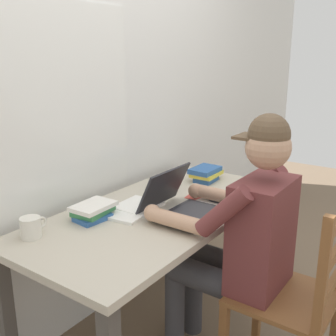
{
  "coord_description": "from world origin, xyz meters",
  "views": [
    {
      "loc": [
        -1.53,
        -1.14,
        1.49
      ],
      "look_at": [
        0.01,
        -0.05,
        0.95
      ],
      "focal_mm": 43.11,
      "sensor_mm": 36.0,
      "label": 1
    }
  ],
  "objects_px": {
    "coffee_mug_dark": "(167,182)",
    "book_stack_main": "(93,211)",
    "seated_person": "(240,235)",
    "book_stack_side": "(206,174)",
    "computer_mouse": "(217,200)",
    "landscape_photo_print": "(196,196)",
    "laptop": "(180,204)",
    "coffee_mug_white": "(31,227)",
    "desk": "(159,225)",
    "wooden_chair": "(297,299)"
  },
  "relations": [
    {
      "from": "seated_person",
      "to": "coffee_mug_dark",
      "type": "bearing_deg",
      "value": 68.87
    },
    {
      "from": "wooden_chair",
      "to": "desk",
      "type": "bearing_deg",
      "value": 92.17
    },
    {
      "from": "book_stack_main",
      "to": "landscape_photo_print",
      "type": "distance_m",
      "value": 0.6
    },
    {
      "from": "book_stack_main",
      "to": "desk",
      "type": "bearing_deg",
      "value": -31.99
    },
    {
      "from": "book_stack_side",
      "to": "coffee_mug_dark",
      "type": "bearing_deg",
      "value": 163.14
    },
    {
      "from": "seated_person",
      "to": "book_stack_main",
      "type": "xyz_separation_m",
      "value": [
        -0.31,
        0.61,
        0.08
      ]
    },
    {
      "from": "seated_person",
      "to": "landscape_photo_print",
      "type": "distance_m",
      "value": 0.45
    },
    {
      "from": "seated_person",
      "to": "landscape_photo_print",
      "type": "height_order",
      "value": "seated_person"
    },
    {
      "from": "coffee_mug_dark",
      "to": "book_stack_main",
      "type": "bearing_deg",
      "value": 174.7
    },
    {
      "from": "computer_mouse",
      "to": "landscape_photo_print",
      "type": "relative_size",
      "value": 0.77
    },
    {
      "from": "seated_person",
      "to": "coffee_mug_white",
      "type": "distance_m",
      "value": 0.92
    },
    {
      "from": "book_stack_main",
      "to": "book_stack_side",
      "type": "distance_m",
      "value": 0.83
    },
    {
      "from": "coffee_mug_dark",
      "to": "wooden_chair",
      "type": "bearing_deg",
      "value": -104.47
    },
    {
      "from": "desk",
      "to": "laptop",
      "type": "xyz_separation_m",
      "value": [
        0.01,
        -0.12,
        0.14
      ]
    },
    {
      "from": "computer_mouse",
      "to": "coffee_mug_dark",
      "type": "height_order",
      "value": "coffee_mug_dark"
    },
    {
      "from": "desk",
      "to": "laptop",
      "type": "relative_size",
      "value": 4.59
    },
    {
      "from": "coffee_mug_dark",
      "to": "laptop",
      "type": "bearing_deg",
      "value": -133.34
    },
    {
      "from": "landscape_photo_print",
      "to": "coffee_mug_dark",
      "type": "bearing_deg",
      "value": 89.06
    },
    {
      "from": "seated_person",
      "to": "computer_mouse",
      "type": "xyz_separation_m",
      "value": [
        0.21,
        0.24,
        0.05
      ]
    },
    {
      "from": "book_stack_side",
      "to": "wooden_chair",
      "type": "bearing_deg",
      "value": -123.95
    },
    {
      "from": "computer_mouse",
      "to": "book_stack_main",
      "type": "bearing_deg",
      "value": 144.3
    },
    {
      "from": "coffee_mug_white",
      "to": "coffee_mug_dark",
      "type": "height_order",
      "value": "coffee_mug_dark"
    },
    {
      "from": "coffee_mug_white",
      "to": "landscape_photo_print",
      "type": "relative_size",
      "value": 0.97
    },
    {
      "from": "computer_mouse",
      "to": "coffee_mug_dark",
      "type": "distance_m",
      "value": 0.33
    },
    {
      "from": "desk",
      "to": "book_stack_side",
      "type": "bearing_deg",
      "value": 4.29
    },
    {
      "from": "desk",
      "to": "laptop",
      "type": "distance_m",
      "value": 0.19
    },
    {
      "from": "desk",
      "to": "landscape_photo_print",
      "type": "distance_m",
      "value": 0.29
    },
    {
      "from": "coffee_mug_dark",
      "to": "landscape_photo_print",
      "type": "relative_size",
      "value": 0.9
    },
    {
      "from": "wooden_chair",
      "to": "coffee_mug_dark",
      "type": "distance_m",
      "value": 0.93
    },
    {
      "from": "computer_mouse",
      "to": "book_stack_main",
      "type": "distance_m",
      "value": 0.65
    },
    {
      "from": "wooden_chair",
      "to": "book_stack_side",
      "type": "xyz_separation_m",
      "value": [
        0.51,
        0.76,
        0.31
      ]
    },
    {
      "from": "coffee_mug_dark",
      "to": "book_stack_side",
      "type": "bearing_deg",
      "value": -16.86
    },
    {
      "from": "wooden_chair",
      "to": "book_stack_side",
      "type": "bearing_deg",
      "value": 56.05
    },
    {
      "from": "seated_person",
      "to": "laptop",
      "type": "xyz_separation_m",
      "value": [
        -0.02,
        0.31,
        0.09
      ]
    },
    {
      "from": "laptop",
      "to": "coffee_mug_white",
      "type": "bearing_deg",
      "value": 147.82
    },
    {
      "from": "book_stack_main",
      "to": "book_stack_side",
      "type": "relative_size",
      "value": 1.0
    },
    {
      "from": "laptop",
      "to": "wooden_chair",
      "type": "bearing_deg",
      "value": -88.05
    },
    {
      "from": "desk",
      "to": "landscape_photo_print",
      "type": "relative_size",
      "value": 11.64
    },
    {
      "from": "book_stack_main",
      "to": "landscape_photo_print",
      "type": "height_order",
      "value": "book_stack_main"
    },
    {
      "from": "coffee_mug_dark",
      "to": "landscape_photo_print",
      "type": "distance_m",
      "value": 0.19
    },
    {
      "from": "coffee_mug_dark",
      "to": "landscape_photo_print",
      "type": "height_order",
      "value": "coffee_mug_dark"
    },
    {
      "from": "seated_person",
      "to": "coffee_mug_dark",
      "type": "relative_size",
      "value": 10.71
    },
    {
      "from": "seated_person",
      "to": "computer_mouse",
      "type": "distance_m",
      "value": 0.32
    },
    {
      "from": "computer_mouse",
      "to": "book_stack_main",
      "type": "xyz_separation_m",
      "value": [
        -0.53,
        0.38,
        0.02
      ]
    },
    {
      "from": "computer_mouse",
      "to": "coffee_mug_white",
      "type": "xyz_separation_m",
      "value": [
        -0.82,
        0.45,
        0.03
      ]
    },
    {
      "from": "computer_mouse",
      "to": "landscape_photo_print",
      "type": "xyz_separation_m",
      "value": [
        0.03,
        0.14,
        -0.02
      ]
    },
    {
      "from": "seated_person",
      "to": "book_stack_side",
      "type": "height_order",
      "value": "seated_person"
    },
    {
      "from": "book_stack_main",
      "to": "laptop",
      "type": "bearing_deg",
      "value": -45.97
    },
    {
      "from": "seated_person",
      "to": "laptop",
      "type": "bearing_deg",
      "value": 93.69
    },
    {
      "from": "laptop",
      "to": "landscape_photo_print",
      "type": "bearing_deg",
      "value": 14.53
    }
  ]
}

